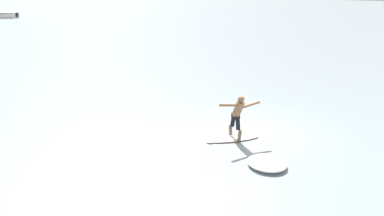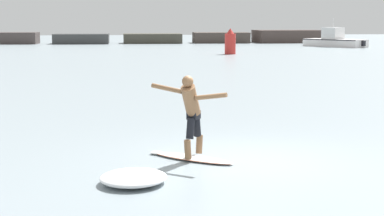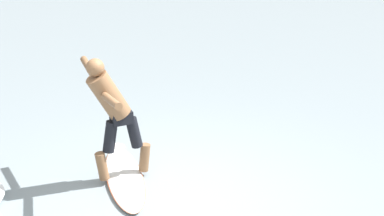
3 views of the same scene
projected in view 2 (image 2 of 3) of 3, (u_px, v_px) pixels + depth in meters
The scene contains 7 objects.
ground_plane at pixel (236, 161), 12.60m from camera, with size 200.00×200.00×0.00m, color gray.
rock_jetty_breakwater at pixel (141, 38), 73.58m from camera, with size 47.74×4.96×1.47m.
surfboard at pixel (192, 158), 12.70m from camera, with size 1.71×1.58×0.21m.
surfer at pixel (191, 109), 12.44m from camera, with size 1.40×1.02×1.63m.
fishing_boat_near_jetty at pixel (333, 41), 64.31m from camera, with size 5.36×7.07×2.83m.
channel_marker_buoy at pixel (230, 42), 50.74m from camera, with size 0.87×0.87×2.05m.
wave_foam_at_tail at pixel (134, 178), 10.84m from camera, with size 1.49×1.56×0.21m.
Camera 2 is at (-2.49, -12.12, 2.77)m, focal length 60.00 mm.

